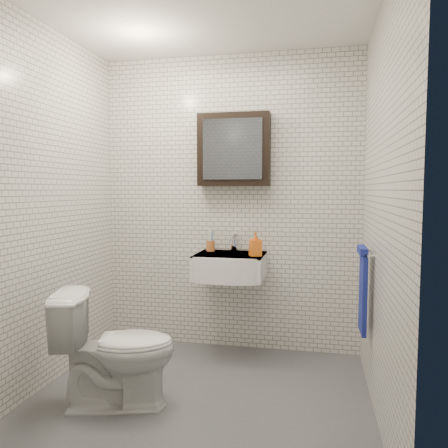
# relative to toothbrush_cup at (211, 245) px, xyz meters

# --- Properties ---
(ground) EXTENTS (2.20, 2.00, 0.01)m
(ground) POSITION_rel_toothbrush_cup_xyz_m (0.14, -0.90, -0.89)
(ground) COLOR #52545A
(ground) RESTS_ON ground
(room_shell) EXTENTS (2.22, 2.02, 2.51)m
(room_shell) POSITION_rel_toothbrush_cup_xyz_m (0.14, -0.90, 0.57)
(room_shell) COLOR silver
(room_shell) RESTS_ON ground
(washbasin) EXTENTS (0.55, 0.50, 0.20)m
(washbasin) POSITION_rel_toothbrush_cup_xyz_m (0.19, -0.16, -0.14)
(washbasin) COLOR white
(washbasin) RESTS_ON room_shell
(faucet) EXTENTS (0.06, 0.20, 0.15)m
(faucet) POSITION_rel_toothbrush_cup_xyz_m (0.19, 0.03, 0.02)
(faucet) COLOR silver
(faucet) RESTS_ON washbasin
(mirror_cabinet) EXTENTS (0.60, 0.15, 0.60)m
(mirror_cabinet) POSITION_rel_toothbrush_cup_xyz_m (0.19, 0.03, 0.80)
(mirror_cabinet) COLOR black
(mirror_cabinet) RESTS_ON room_shell
(towel_rail) EXTENTS (0.09, 0.30, 0.58)m
(towel_rail) POSITION_rel_toothbrush_cup_xyz_m (1.19, -0.55, -0.17)
(towel_rail) COLOR silver
(towel_rail) RESTS_ON room_shell
(toothbrush_cup) EXTENTS (0.07, 0.07, 0.19)m
(toothbrush_cup) POSITION_rel_toothbrush_cup_xyz_m (0.00, 0.00, 0.00)
(toothbrush_cup) COLOR #BB642E
(toothbrush_cup) RESTS_ON washbasin
(soap_bottle) EXTENTS (0.11, 0.12, 0.19)m
(soap_bottle) POSITION_rel_toothbrush_cup_xyz_m (0.41, -0.19, 0.05)
(soap_bottle) COLOR orange
(soap_bottle) RESTS_ON washbasin
(toilet) EXTENTS (0.81, 0.60, 0.74)m
(toilet) POSITION_rel_toothbrush_cup_xyz_m (-0.35, -1.08, -0.53)
(toilet) COLOR white
(toilet) RESTS_ON ground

